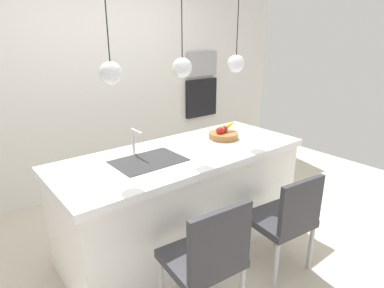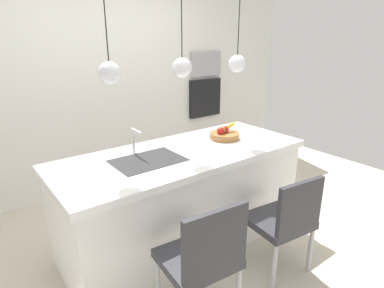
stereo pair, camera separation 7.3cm
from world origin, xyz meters
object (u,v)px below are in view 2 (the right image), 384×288
object	(u,v)px
oven	(205,98)
fruit_bowl	(224,134)
chair_near	(203,257)
microwave	(205,64)
chair_middle	(285,219)

from	to	relation	value
oven	fruit_bowl	bearing A→B (deg)	-123.43
fruit_bowl	chair_near	distance (m)	1.40
microwave	chair_middle	xyz separation A→B (m)	(-1.15, -2.41, -0.98)
chair_near	oven	bearing A→B (deg)	50.44
chair_near	chair_middle	bearing A→B (deg)	0.18
chair_near	fruit_bowl	bearing A→B (deg)	42.04
fruit_bowl	chair_near	xyz separation A→B (m)	(-0.99, -0.89, -0.42)
oven	chair_middle	world-z (taller)	oven
fruit_bowl	chair_near	bearing A→B (deg)	-137.96
microwave	oven	xyz separation A→B (m)	(0.00, 0.00, -0.50)
fruit_bowl	chair_middle	world-z (taller)	fruit_bowl
chair_near	microwave	bearing A→B (deg)	50.44
microwave	fruit_bowl	bearing A→B (deg)	-123.43
chair_middle	oven	bearing A→B (deg)	64.38
chair_middle	fruit_bowl	bearing A→B (deg)	80.32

